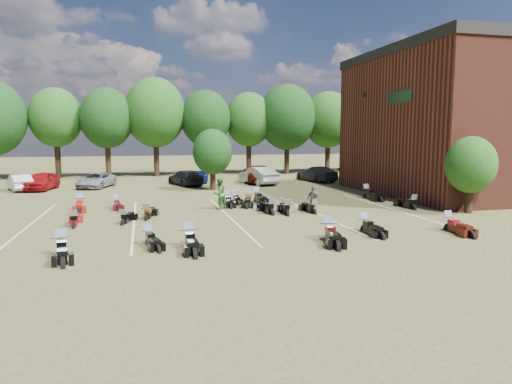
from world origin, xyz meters
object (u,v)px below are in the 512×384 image
object	(u,v)px
motorcycle_3	(189,246)
motorcycle_14	(116,208)
person_green	(219,194)
car_4	(195,178)
motorcycle_7	(74,228)
car_0	(42,181)
person_grey	(314,200)

from	to	relation	value
motorcycle_3	motorcycle_14	distance (m)	11.44
motorcycle_14	person_green	bearing A→B (deg)	-28.69
car_4	motorcycle_7	xyz separation A→B (m)	(-7.79, -17.53, -0.67)
car_4	car_0	bearing A→B (deg)	-151.71
car_4	motorcycle_7	bearing A→B (deg)	-89.50
motorcycle_3	motorcycle_14	xyz separation A→B (m)	(-3.37, 10.93, 0.00)
person_green	person_grey	xyz separation A→B (m)	(4.93, -2.78, -0.15)
person_grey	motorcycle_3	size ratio (longest dim) A/B	0.65
car_0	car_4	xyz separation A→B (m)	(12.44, 0.83, -0.07)
car_4	person_green	bearing A→B (deg)	-65.88
person_green	person_grey	size ratio (longest dim) A/B	1.18
car_4	person_green	world-z (taller)	person_green
person_grey	motorcycle_3	bearing A→B (deg)	102.29
motorcycle_7	person_grey	bearing A→B (deg)	-178.44
car_4	person_grey	distance (m)	17.22
car_0	car_4	world-z (taller)	car_0
car_0	person_green	size ratio (longest dim) A/B	2.31
car_4	motorcycle_3	size ratio (longest dim) A/B	1.59
motorcycle_3	motorcycle_7	bearing A→B (deg)	133.59
car_0	car_4	size ratio (longest dim) A/B	1.11
car_0	motorcycle_3	size ratio (longest dim) A/B	1.77
person_grey	car_4	bearing A→B (deg)	-9.66
motorcycle_3	motorcycle_7	world-z (taller)	motorcycle_3
person_green	car_0	bearing A→B (deg)	-80.04
person_green	motorcycle_7	xyz separation A→B (m)	(-7.71, -3.78, -0.94)
person_green	motorcycle_14	bearing A→B (deg)	-52.90
car_0	motorcycle_7	world-z (taller)	car_0
person_grey	motorcycle_7	world-z (taller)	person_grey
car_4	person_green	size ratio (longest dim) A/B	2.08
car_4	motorcycle_7	world-z (taller)	car_4
person_green	motorcycle_3	xyz separation A→B (m)	(-2.71, -8.82, -0.94)
person_grey	car_0	bearing A→B (deg)	21.74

